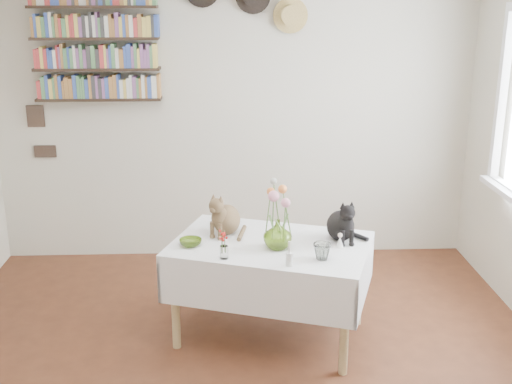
{
  "coord_description": "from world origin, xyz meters",
  "views": [
    {
      "loc": [
        -0.06,
        -3.08,
        2.22
      ],
      "look_at": [
        0.11,
        0.68,
        1.05
      ],
      "focal_mm": 45.0,
      "sensor_mm": 36.0,
      "label": 1
    }
  ],
  "objects_px": {
    "tabby_cat": "(226,212)",
    "black_cat": "(341,218)",
    "flower_vase": "(278,234)",
    "dining_table": "(271,266)",
    "bookshelf_unit": "(96,43)"
  },
  "relations": [
    {
      "from": "dining_table",
      "to": "tabby_cat",
      "type": "height_order",
      "value": "tabby_cat"
    },
    {
      "from": "tabby_cat",
      "to": "bookshelf_unit",
      "type": "distance_m",
      "value": 1.87
    },
    {
      "from": "black_cat",
      "to": "bookshelf_unit",
      "type": "distance_m",
      "value": 2.44
    },
    {
      "from": "tabby_cat",
      "to": "flower_vase",
      "type": "distance_m",
      "value": 0.43
    },
    {
      "from": "dining_table",
      "to": "bookshelf_unit",
      "type": "bearing_deg",
      "value": 133.48
    },
    {
      "from": "dining_table",
      "to": "tabby_cat",
      "type": "bearing_deg",
      "value": 145.72
    },
    {
      "from": "tabby_cat",
      "to": "black_cat",
      "type": "relative_size",
      "value": 1.02
    },
    {
      "from": "tabby_cat",
      "to": "black_cat",
      "type": "distance_m",
      "value": 0.76
    },
    {
      "from": "dining_table",
      "to": "bookshelf_unit",
      "type": "distance_m",
      "value": 2.32
    },
    {
      "from": "tabby_cat",
      "to": "bookshelf_unit",
      "type": "bearing_deg",
      "value": 166.4
    },
    {
      "from": "tabby_cat",
      "to": "bookshelf_unit",
      "type": "xyz_separation_m",
      "value": [
        -1.02,
        1.18,
        1.02
      ]
    },
    {
      "from": "dining_table",
      "to": "bookshelf_unit",
      "type": "height_order",
      "value": "bookshelf_unit"
    },
    {
      "from": "tabby_cat",
      "to": "bookshelf_unit",
      "type": "relative_size",
      "value": 0.3
    },
    {
      "from": "dining_table",
      "to": "black_cat",
      "type": "relative_size",
      "value": 4.85
    },
    {
      "from": "flower_vase",
      "to": "tabby_cat",
      "type": "bearing_deg",
      "value": 138.73
    }
  ]
}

